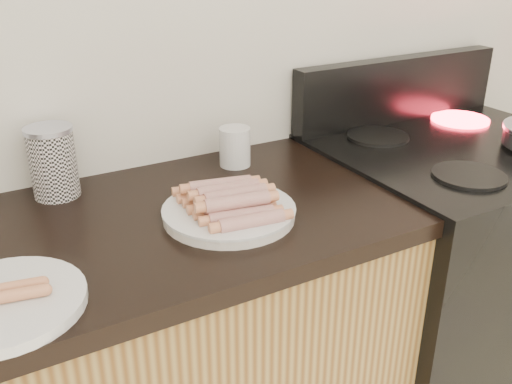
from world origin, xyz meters
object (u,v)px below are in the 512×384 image
mug (235,147)px  main_plate (229,214)px  stove (442,281)px  canister (53,162)px  side_plate (3,304)px

mug → main_plate: bearing=-119.9°
stove → canister: size_ratio=5.45×
main_plate → canister: canister is taller
main_plate → mug: size_ratio=2.79×
stove → mug: mug is taller
side_plate → mug: bearing=31.1°
stove → main_plate: main_plate is taller
stove → mug: (-0.62, 0.21, 0.50)m
side_plate → main_plate: bearing=13.2°
stove → canister: (-1.07, 0.24, 0.53)m
side_plate → canister: (0.17, 0.41, 0.07)m
side_plate → canister: 0.45m
canister → mug: bearing=-4.3°
side_plate → mug: (0.62, 0.38, 0.04)m
side_plate → canister: size_ratio=1.60×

